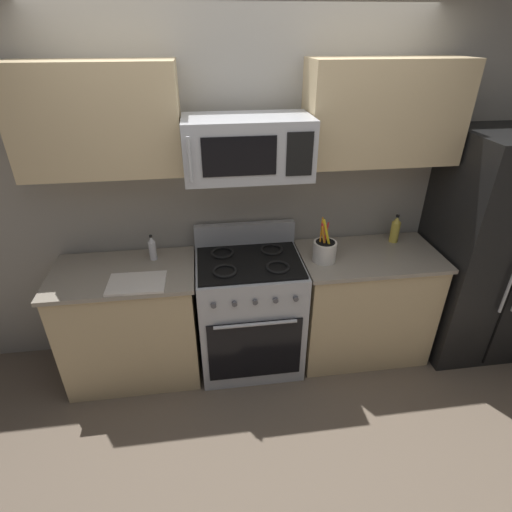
# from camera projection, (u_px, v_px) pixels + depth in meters

# --- Properties ---
(ground_plane) EXTENTS (16.00, 16.00, 0.00)m
(ground_plane) POSITION_uv_depth(u_px,v_px,m) (262.00, 427.00, 2.71)
(ground_plane) COLOR #6B5B4C
(wall_back) EXTENTS (8.00, 0.10, 2.60)m
(wall_back) POSITION_uv_depth(u_px,v_px,m) (243.00, 192.00, 2.96)
(wall_back) COLOR #9E998E
(wall_back) RESTS_ON ground
(counter_left) EXTENTS (0.98, 0.61, 0.91)m
(counter_left) POSITION_uv_depth(u_px,v_px,m) (132.00, 323.00, 2.95)
(counter_left) COLOR tan
(counter_left) RESTS_ON ground
(range_oven) EXTENTS (0.76, 0.65, 1.09)m
(range_oven) POSITION_uv_depth(u_px,v_px,m) (250.00, 311.00, 3.05)
(range_oven) COLOR #B2B5BA
(range_oven) RESTS_ON ground
(counter_right) EXTENTS (1.03, 0.61, 0.91)m
(counter_right) POSITION_uv_depth(u_px,v_px,m) (363.00, 304.00, 3.17)
(counter_right) COLOR tan
(counter_right) RESTS_ON ground
(refrigerator) EXTENTS (0.77, 0.72, 1.77)m
(refrigerator) POSITION_uv_depth(u_px,v_px,m) (486.00, 250.00, 3.05)
(refrigerator) COLOR black
(refrigerator) RESTS_ON ground
(microwave) EXTENTS (0.78, 0.44, 0.37)m
(microwave) POSITION_uv_depth(u_px,v_px,m) (248.00, 147.00, 2.45)
(microwave) COLOR #B2B5BA
(upper_cabinets_left) EXTENTS (0.97, 0.34, 0.65)m
(upper_cabinets_left) POSITION_uv_depth(u_px,v_px,m) (98.00, 120.00, 2.38)
(upper_cabinets_left) COLOR tan
(upper_cabinets_right) EXTENTS (1.02, 0.34, 0.65)m
(upper_cabinets_right) POSITION_uv_depth(u_px,v_px,m) (384.00, 113.00, 2.59)
(upper_cabinets_right) COLOR tan
(utensil_crock) EXTENTS (0.17, 0.17, 0.34)m
(utensil_crock) POSITION_uv_depth(u_px,v_px,m) (325.00, 250.00, 2.82)
(utensil_crock) COLOR white
(utensil_crock) RESTS_ON counter_right
(cutting_board) EXTENTS (0.38, 0.26, 0.02)m
(cutting_board) POSITION_uv_depth(u_px,v_px,m) (137.00, 283.00, 2.59)
(cutting_board) COLOR silver
(cutting_board) RESTS_ON counter_left
(bottle_oil) EXTENTS (0.07, 0.07, 0.22)m
(bottle_oil) POSITION_uv_depth(u_px,v_px,m) (395.00, 230.00, 3.07)
(bottle_oil) COLOR gold
(bottle_oil) RESTS_ON counter_right
(bottle_vinegar) EXTENTS (0.05, 0.05, 0.19)m
(bottle_vinegar) POSITION_uv_depth(u_px,v_px,m) (152.00, 248.00, 2.83)
(bottle_vinegar) COLOR silver
(bottle_vinegar) RESTS_ON counter_left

